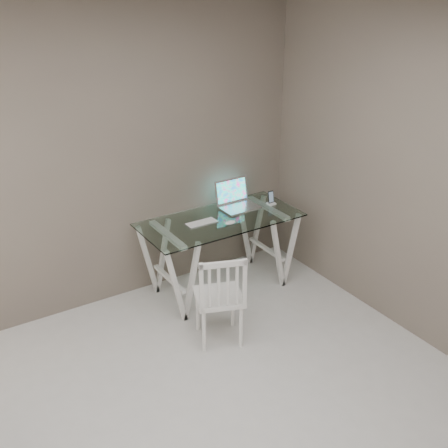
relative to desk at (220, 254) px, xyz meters
name	(u,v)px	position (x,y,z in m)	size (l,w,h in m)	color
room	(231,215)	(-1.06, -1.80, 1.33)	(4.50, 4.52, 2.71)	#BAB7B2
desk	(220,254)	(0.00, 0.00, 0.00)	(1.50, 0.70, 0.75)	silver
chair	(220,296)	(-0.46, -0.73, 0.08)	(0.49, 0.49, 0.83)	white
laptop	(236,200)	(0.29, 0.17, 0.42)	(0.36, 0.30, 0.25)	silver
keyboard	(201,223)	(-0.20, 0.01, 0.37)	(0.30, 0.13, 0.01)	silver
mouse	(230,223)	(0.02, -0.15, 0.38)	(0.11, 0.06, 0.03)	silver
phone_dock	(271,201)	(0.61, 0.03, 0.40)	(0.07, 0.07, 0.13)	white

